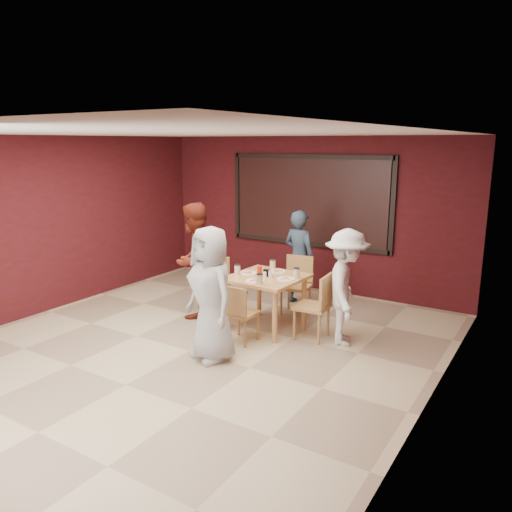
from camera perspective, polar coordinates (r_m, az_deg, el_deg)
The scene contains 11 objects.
floor at distance 6.77m, azimuth -7.66°, elevation -10.69°, with size 7.00×7.00×0.00m, color #CCB98D.
window_blinds at distance 9.17m, azimuth 5.97°, elevation 6.30°, with size 3.00×0.02×1.50m, color black.
dining_table at distance 7.26m, azimuth 1.20°, elevation -3.09°, with size 1.05×1.05×0.95m.
chair_front at distance 6.80m, azimuth -2.00°, elevation -6.26°, with size 0.40×0.40×0.82m.
chair_back at distance 8.01m, azimuth 4.75°, elevation -2.91°, with size 0.51×0.51×0.92m.
chair_left at distance 7.63m, azimuth -3.78°, elevation -3.55°, with size 0.56×0.56×0.95m.
chair_right at distance 6.97m, azimuth 7.01°, elevation -5.34°, with size 0.48×0.48×0.93m.
diner_front at distance 6.23m, azimuth -5.18°, elevation -4.35°, with size 0.83×0.54×1.71m, color #A1A1A1.
diner_back at distance 8.38m, azimuth 4.96°, elevation -0.18°, with size 0.59×0.38×1.60m, color #2D3F50.
diner_left at distance 7.81m, azimuth -7.08°, elevation -0.50°, with size 0.87×0.68×1.79m, color maroon.
diner_right at distance 6.81m, azimuth 10.27°, elevation -3.55°, with size 1.02×0.59×1.58m, color white.
Camera 1 is at (4.02, -4.73, 2.70)m, focal length 35.00 mm.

